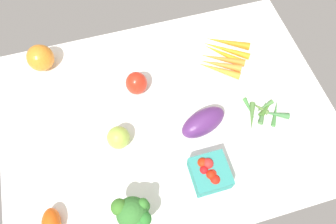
{
  "coord_description": "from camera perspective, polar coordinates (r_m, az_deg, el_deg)",
  "views": [
    {
      "loc": [
        -12.09,
        -42.47,
        90.68
      ],
      "look_at": [
        0.0,
        0.0,
        4.0
      ],
      "focal_mm": 33.34,
      "sensor_mm": 36.0,
      "label": 1
    }
  ],
  "objects": [
    {
      "name": "heirloom_tomato_orange",
      "position": [
        1.14,
        -22.29,
        9.15
      ],
      "size": [
        8.83,
        8.83,
        8.83
      ],
      "primitive_type": "sphere",
      "color": "orange",
      "rests_on": "tablecloth"
    },
    {
      "name": "tablecloth",
      "position": [
        1.0,
        -0.0,
        -0.78
      ],
      "size": [
        104.0,
        76.0,
        2.0
      ],
      "primitive_type": "cube",
      "color": "white",
      "rests_on": "ground"
    },
    {
      "name": "bell_pepper_red",
      "position": [
        1.01,
        -5.78,
        5.27
      ],
      "size": [
        9.52,
        9.52,
        8.07
      ],
      "primitive_type": "ellipsoid",
      "rotation": [
        0.0,
        0.0,
        5.76
      ],
      "color": "red",
      "rests_on": "tablecloth"
    },
    {
      "name": "eggplant",
      "position": [
        0.94,
        6.45,
        -1.86
      ],
      "size": [
        16.24,
        11.26,
        7.35
      ],
      "primitive_type": "ellipsoid",
      "rotation": [
        0.0,
        0.0,
        3.43
      ],
      "color": "#56296A",
      "rests_on": "tablecloth"
    },
    {
      "name": "roma_tomato",
      "position": [
        0.92,
        -20.55,
        -18.56
      ],
      "size": [
        5.44,
        8.51,
        4.95
      ],
      "primitive_type": "ellipsoid",
      "rotation": [
        0.0,
        0.0,
        1.51
      ],
      "color": "#DD5212",
      "rests_on": "tablecloth"
    },
    {
      "name": "okra_pile",
      "position": [
        1.03,
        17.11,
        0.05
      ],
      "size": [
        14.45,
        11.86,
        2.0
      ],
      "color": "#597A3C",
      "rests_on": "tablecloth"
    },
    {
      "name": "broccoli_head",
      "position": [
        0.83,
        -6.35,
        -17.92
      ],
      "size": [
        9.68,
        9.13,
        10.86
      ],
      "color": "#9ACE89",
      "rests_on": "tablecloth"
    },
    {
      "name": "carrot_bunch",
      "position": [
        1.11,
        9.99,
        10.04
      ],
      "size": [
        21.46,
        20.6,
        2.7
      ],
      "color": "orange",
      "rests_on": "tablecloth"
    },
    {
      "name": "berry_basket",
      "position": [
        0.9,
        7.63,
        -10.96
      ],
      "size": [
        10.24,
        10.24,
        6.98
      ],
      "color": "teal",
      "rests_on": "tablecloth"
    },
    {
      "name": "heirloom_tomato_green",
      "position": [
        0.93,
        -9.04,
        -4.63
      ],
      "size": [
        6.81,
        6.81,
        6.81
      ],
      "primitive_type": "sphere",
      "color": "#A0BC47",
      "rests_on": "tablecloth"
    }
  ]
}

